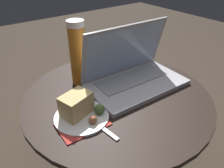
% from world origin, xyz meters
% --- Properties ---
extents(table, '(0.70, 0.70, 0.51)m').
position_xyz_m(table, '(0.00, 0.00, 0.38)').
color(table, black).
rests_on(table, ground_plane).
extents(napkin, '(0.16, 0.11, 0.00)m').
position_xyz_m(napkin, '(-0.19, -0.06, 0.51)').
color(napkin, '#B7332D').
rests_on(napkin, table).
extents(laptop, '(0.39, 0.24, 0.23)m').
position_xyz_m(laptop, '(0.10, 0.03, 0.56)').
color(laptop, '#B2B2B7').
rests_on(laptop, table).
extents(beer_glass, '(0.06, 0.06, 0.25)m').
position_xyz_m(beer_glass, '(-0.07, 0.16, 0.64)').
color(beer_glass, '#C6701E').
rests_on(beer_glass, table).
extents(snack_plate, '(0.18, 0.18, 0.08)m').
position_xyz_m(snack_plate, '(-0.17, -0.03, 0.54)').
color(snack_plate, white).
rests_on(snack_plate, table).
extents(fork, '(0.04, 0.20, 0.00)m').
position_xyz_m(fork, '(-0.15, -0.07, 0.51)').
color(fork, '#B2B2B7').
rests_on(fork, table).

